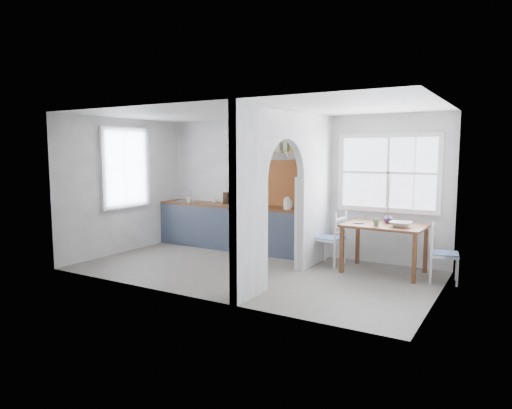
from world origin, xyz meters
The scene contains 26 objects.
floor centered at (0.00, 0.00, 0.00)m, with size 5.80×3.20×0.01m, color slate.
ceiling centered at (0.00, 0.00, 2.60)m, with size 5.80×3.20×0.01m, color silver.
walls centered at (0.00, 0.00, 1.30)m, with size 5.81×3.21×2.60m.
partition centered at (0.70, 0.06, 1.45)m, with size 0.12×3.20×2.60m.
kitchen_window centered at (-2.87, 0.00, 1.65)m, with size 0.10×1.16×1.50m, color white, non-canonical shape.
nook_window centered at (1.80, 1.56, 1.60)m, with size 1.76×0.10×1.30m, color white, non-canonical shape.
counter centered at (-1.13, 1.33, 0.46)m, with size 3.50×0.60×0.90m.
sink centered at (-2.43, 1.30, 0.89)m, with size 0.40×0.40×0.02m, color silver.
backsplash centered at (-0.20, 1.58, 1.35)m, with size 1.65×0.03×0.90m, color #995024.
shelf centered at (-0.21, 1.49, 2.01)m, with size 1.75×0.20×0.21m.
pendant_lamp centered at (0.15, 1.15, 1.88)m, with size 0.26×0.26×0.16m, color beige.
utensil_rail centered at (0.61, 0.90, 1.45)m, with size 0.02×0.02×0.50m, color silver.
dining_table centered at (1.92, 0.98, 0.40)m, with size 1.27×0.84×0.79m, color #4D2F1C, non-canonical shape.
chair_left centered at (0.97, 1.06, 0.47)m, with size 0.43×0.43×0.94m, color silver, non-canonical shape.
chair_right centered at (2.85, 0.90, 0.44)m, with size 0.40×0.40×0.88m, color silver, non-canonical shape.
kettle centered at (0.07, 1.18, 1.01)m, with size 0.19×0.15×0.23m, color white, non-canonical shape.
mug_a centered at (-2.23, 1.15, 0.95)m, with size 0.12×0.12×0.11m, color beige.
mug_b centered at (-1.72, 1.38, 0.95)m, with size 0.12×0.12×0.09m, color silver.
knife_block centered at (-1.38, 1.34, 1.02)m, with size 0.11×0.15×0.24m, color black.
jar centered at (-1.41, 1.37, 0.98)m, with size 0.10×0.10×0.16m, color gray.
towel_magenta centered at (0.58, 0.96, 0.28)m, with size 0.02×0.03×0.50m, color #B12960.
towel_orange centered at (0.58, 0.94, 0.25)m, with size 0.02×0.03×0.44m, color #BE6723.
bowl centered at (2.19, 0.90, 0.83)m, with size 0.33×0.33×0.08m, color silver.
table_cup centered at (1.83, 0.81, 0.85)m, with size 0.11×0.11×0.11m, color #5D8C54.
plate centered at (1.52, 0.91, 0.80)m, with size 0.18×0.18×0.01m, color #3C3435.
vase centered at (1.93, 1.17, 0.87)m, with size 0.16×0.16×0.16m, color #3D2350.
Camera 1 is at (3.82, -6.32, 1.96)m, focal length 32.00 mm.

